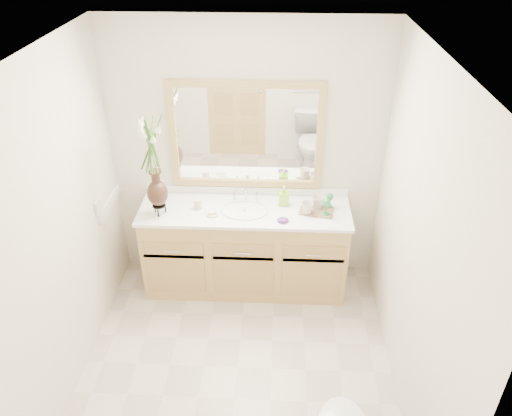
{
  "coord_description": "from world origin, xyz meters",
  "views": [
    {
      "loc": [
        0.27,
        -2.66,
        3.13
      ],
      "look_at": [
        0.12,
        0.65,
        1.07
      ],
      "focal_mm": 35.0,
      "sensor_mm": 36.0,
      "label": 1
    }
  ],
  "objects_px": {
    "tumbler": "(198,204)",
    "soap_bottle": "(284,196)",
    "tray": "(316,211)",
    "flower_vase": "(153,153)"
  },
  "relations": [
    {
      "from": "soap_bottle",
      "to": "tray",
      "type": "relative_size",
      "value": 0.58
    },
    {
      "from": "tray",
      "to": "soap_bottle",
      "type": "bearing_deg",
      "value": 172.13
    },
    {
      "from": "flower_vase",
      "to": "tumbler",
      "type": "distance_m",
      "value": 0.63
    },
    {
      "from": "flower_vase",
      "to": "tray",
      "type": "bearing_deg",
      "value": 4.11
    },
    {
      "from": "tumbler",
      "to": "soap_bottle",
      "type": "bearing_deg",
      "value": 7.57
    },
    {
      "from": "flower_vase",
      "to": "tumbler",
      "type": "relative_size",
      "value": 9.54
    },
    {
      "from": "flower_vase",
      "to": "soap_bottle",
      "type": "bearing_deg",
      "value": 10.79
    },
    {
      "from": "soap_bottle",
      "to": "tumbler",
      "type": "bearing_deg",
      "value": -174.82
    },
    {
      "from": "tumbler",
      "to": "tray",
      "type": "bearing_deg",
      "value": -0.37
    },
    {
      "from": "flower_vase",
      "to": "tray",
      "type": "distance_m",
      "value": 1.46
    }
  ]
}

